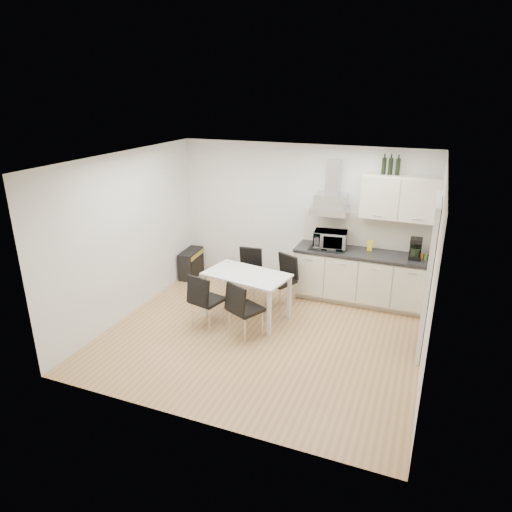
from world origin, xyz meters
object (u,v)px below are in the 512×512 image
at_px(dining_table, 247,279).
at_px(chair_far_right, 280,282).
at_px(chair_near_left, 208,301).
at_px(guitar_amp, 191,263).
at_px(kitchenette, 365,256).
at_px(chair_far_left, 248,275).
at_px(floor_speaker, 232,269).
at_px(chair_near_right, 246,310).

distance_m(dining_table, chair_far_right, 0.71).
xyz_separation_m(chair_near_left, guitar_amp, (-1.23, 1.68, -0.18)).
relative_size(kitchenette, chair_near_left, 2.86).
distance_m(chair_far_left, floor_speaker, 1.05).
bearing_deg(guitar_amp, chair_near_left, -58.42).
bearing_deg(floor_speaker, chair_far_right, -18.10).
distance_m(chair_near_left, chair_near_right, 0.67).
xyz_separation_m(chair_far_right, chair_near_right, (-0.13, -1.15, 0.00)).
bearing_deg(kitchenette, guitar_amp, -178.52).
xyz_separation_m(dining_table, guitar_amp, (-1.67, 1.17, -0.39)).
height_order(dining_table, chair_far_right, chair_far_right).
distance_m(chair_near_left, guitar_amp, 2.09).
bearing_deg(guitar_amp, kitchenette, -3.28).
height_order(chair_far_right, guitar_amp, chair_far_right).
height_order(kitchenette, chair_far_right, kitchenette).
height_order(chair_near_left, floor_speaker, chair_near_left).
bearing_deg(floor_speaker, dining_table, -41.64).
relative_size(dining_table, floor_speaker, 4.52).
bearing_deg(chair_near_right, kitchenette, 79.17).
bearing_deg(kitchenette, chair_near_left, -139.33).
height_order(dining_table, guitar_amp, dining_table).
height_order(kitchenette, guitar_amp, kitchenette).
relative_size(chair_far_left, chair_far_right, 1.00).
bearing_deg(chair_far_left, chair_near_left, 76.39).
distance_m(chair_far_right, chair_near_left, 1.34).
relative_size(kitchenette, floor_speaker, 8.16).
relative_size(chair_far_left, guitar_amp, 1.35).
distance_m(kitchenette, guitar_amp, 3.33).
xyz_separation_m(dining_table, chair_far_right, (0.36, 0.57, -0.22)).
bearing_deg(chair_near_right, chair_far_left, 138.01).
distance_m(chair_near_right, guitar_amp, 2.58).
xyz_separation_m(kitchenette, floor_speaker, (-2.53, 0.17, -0.68)).
relative_size(dining_table, chair_far_right, 1.59).
bearing_deg(chair_far_right, floor_speaker, -8.38).
distance_m(dining_table, guitar_amp, 2.07).
bearing_deg(chair_near_right, chair_far_right, 109.84).
xyz_separation_m(chair_far_left, floor_speaker, (-0.66, 0.76, -0.29)).
relative_size(chair_far_left, chair_near_right, 1.00).
distance_m(kitchenette, chair_far_left, 2.01).
xyz_separation_m(kitchenette, chair_near_left, (-2.05, -1.76, -0.39)).
xyz_separation_m(kitchenette, chair_far_right, (-1.26, -0.68, -0.39)).
xyz_separation_m(chair_far_left, chair_near_left, (-0.18, -1.17, 0.00)).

